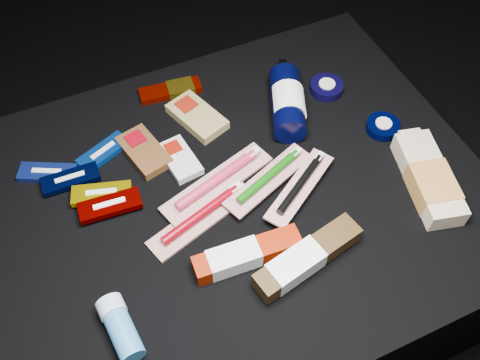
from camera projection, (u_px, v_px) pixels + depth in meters
name	position (u px, v px, depth m)	size (l,w,h in m)	color
ground	(236.00, 279.00, 1.37)	(3.00, 3.00, 0.00)	black
cloth_table	(236.00, 242.00, 1.21)	(0.98, 0.78, 0.40)	black
luna_bar_0	(47.00, 173.00, 1.07)	(0.12, 0.09, 0.01)	#192E99
luna_bar_1	(103.00, 152.00, 1.09)	(0.12, 0.08, 0.01)	#0C41A9
luna_bar_2	(71.00, 179.00, 1.05)	(0.11, 0.05, 0.01)	black
luna_bar_3	(102.00, 194.00, 1.03)	(0.12, 0.07, 0.01)	#C4AD00
luna_bar_4	(110.00, 205.00, 1.01)	(0.12, 0.05, 0.02)	#6B0100
clif_bar_0	(143.00, 150.00, 1.10)	(0.09, 0.13, 0.02)	#502F15
clif_bar_1	(179.00, 158.00, 1.09)	(0.07, 0.11, 0.02)	beige
clif_bar_2	(195.00, 115.00, 1.15)	(0.11, 0.15, 0.02)	olive
power_bar	(174.00, 90.00, 1.20)	(0.14, 0.06, 0.02)	#830A00
lotion_bottle	(287.00, 102.00, 1.14)	(0.13, 0.22, 0.07)	black
cream_tin_upper	(326.00, 87.00, 1.20)	(0.07, 0.07, 0.02)	black
cream_tin_lower	(383.00, 126.00, 1.13)	(0.07, 0.07, 0.02)	black
bodywash_bottle	(429.00, 180.00, 1.04)	(0.12, 0.23, 0.05)	#CCB18D
deodorant_stick	(120.00, 327.00, 0.87)	(0.05, 0.11, 0.05)	teal
toothbrush_pack_0	(202.00, 215.00, 1.01)	(0.23, 0.12, 0.03)	beige
toothbrush_pack_1	(218.00, 181.00, 1.04)	(0.25, 0.13, 0.03)	silver
toothbrush_pack_2	(269.00, 177.00, 1.04)	(0.21, 0.12, 0.02)	silver
toothbrush_pack_3	(301.00, 185.00, 1.02)	(0.19, 0.14, 0.02)	silver
toothpaste_carton_red	(243.00, 256.00, 0.95)	(0.20, 0.06, 0.04)	#7E1500
toothpaste_carton_green	(303.00, 260.00, 0.93)	(0.22, 0.09, 0.04)	#33220D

